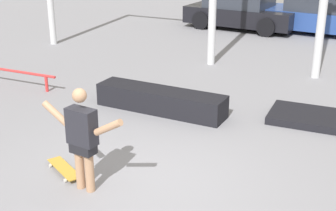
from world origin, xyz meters
name	(u,v)px	position (x,y,z in m)	size (l,w,h in m)	color
ground_plane	(141,182)	(0.00, 0.00, 0.00)	(36.00, 36.00, 0.00)	gray
skateboarder	(82,136)	(-0.60, -0.52, 0.82)	(1.36, 0.24, 1.49)	tan
skateboard	(64,169)	(-1.17, -0.27, 0.06)	(0.81, 0.57, 0.08)	gold
grind_box	(161,100)	(-1.01, 2.61, 0.23)	(2.66, 0.60, 0.45)	black
grind_rail	(6,72)	(-4.98, 2.52, 0.32)	(2.79, 0.14, 0.39)	red
parked_car_black	(242,10)	(-2.13, 11.26, 0.65)	(4.08, 2.25, 1.36)	black
parked_car_blue	(326,15)	(0.76, 11.62, 0.64)	(4.31, 2.19, 1.32)	#284793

